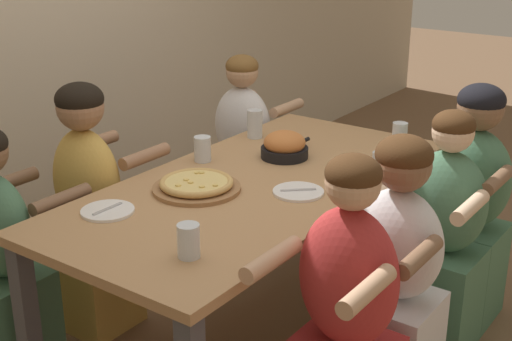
# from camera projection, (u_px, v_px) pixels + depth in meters

# --- Properties ---
(ground_plane) EXTENTS (18.00, 18.00, 0.00)m
(ground_plane) POSITION_uv_depth(u_px,v_px,m) (256.00, 336.00, 3.35)
(ground_plane) COLOR brown
(ground_plane) RESTS_ON ground
(dining_table) EXTENTS (1.98, 0.95, 0.78)m
(dining_table) POSITION_uv_depth(u_px,v_px,m) (256.00, 199.00, 3.11)
(dining_table) COLOR tan
(dining_table) RESTS_ON ground
(pizza_board_main) EXTENTS (0.37, 0.37, 0.05)m
(pizza_board_main) POSITION_uv_depth(u_px,v_px,m) (196.00, 185.00, 2.97)
(pizza_board_main) COLOR #996B42
(pizza_board_main) RESTS_ON dining_table
(skillet_bowl) EXTENTS (0.33, 0.22, 0.13)m
(skillet_bowl) POSITION_uv_depth(u_px,v_px,m) (285.00, 146.00, 3.36)
(skillet_bowl) COLOR black
(skillet_bowl) RESTS_ON dining_table
(empty_plate_a) EXTENTS (0.21, 0.21, 0.02)m
(empty_plate_a) POSITION_uv_depth(u_px,v_px,m) (298.00, 192.00, 2.95)
(empty_plate_a) COLOR white
(empty_plate_a) RESTS_ON dining_table
(empty_plate_b) EXTENTS (0.21, 0.21, 0.02)m
(empty_plate_b) POSITION_uv_depth(u_px,v_px,m) (108.00, 211.00, 2.77)
(empty_plate_b) COLOR white
(empty_plate_b) RESTS_ON dining_table
(drinking_glass_a) EXTENTS (0.06, 0.06, 0.10)m
(drinking_glass_a) POSITION_uv_depth(u_px,v_px,m) (379.00, 163.00, 3.14)
(drinking_glass_a) COLOR silver
(drinking_glass_a) RESTS_ON dining_table
(drinking_glass_b) EXTENTS (0.07, 0.07, 0.14)m
(drinking_glass_b) POSITION_uv_depth(u_px,v_px,m) (399.00, 138.00, 3.46)
(drinking_glass_b) COLOR silver
(drinking_glass_b) RESTS_ON dining_table
(drinking_glass_c) EXTENTS (0.08, 0.08, 0.12)m
(drinking_glass_c) POSITION_uv_depth(u_px,v_px,m) (189.00, 243.00, 2.40)
(drinking_glass_c) COLOR silver
(drinking_glass_c) RESTS_ON dining_table
(drinking_glass_d) EXTENTS (0.07, 0.07, 0.11)m
(drinking_glass_d) POSITION_uv_depth(u_px,v_px,m) (348.00, 173.00, 3.03)
(drinking_glass_d) COLOR silver
(drinking_glass_d) RESTS_ON dining_table
(drinking_glass_e) EXTENTS (0.08, 0.08, 0.15)m
(drinking_glass_e) POSITION_uv_depth(u_px,v_px,m) (255.00, 126.00, 3.65)
(drinking_glass_e) COLOR silver
(drinking_glass_e) RESTS_ON dining_table
(drinking_glass_f) EXTENTS (0.08, 0.08, 0.12)m
(drinking_glass_f) POSITION_uv_depth(u_px,v_px,m) (203.00, 150.00, 3.31)
(drinking_glass_f) COLOR silver
(drinking_glass_f) RESTS_ON dining_table
(diner_near_center) EXTENTS (0.51, 0.40, 1.13)m
(diner_near_center) POSITION_uv_depth(u_px,v_px,m) (394.00, 284.00, 2.75)
(diner_near_center) COLOR silver
(diner_near_center) RESTS_ON ground
(diner_near_midright) EXTENTS (0.51, 0.40, 1.11)m
(diner_near_midright) POSITION_uv_depth(u_px,v_px,m) (442.00, 245.00, 3.12)
(diner_near_midright) COLOR #477556
(diner_near_midright) RESTS_ON ground
(diner_near_midleft) EXTENTS (0.51, 0.40, 1.17)m
(diner_near_midleft) POSITION_uv_depth(u_px,v_px,m) (345.00, 329.00, 2.45)
(diner_near_midleft) COLOR #B22D2D
(diner_near_midleft) RESTS_ON ground
(diner_far_right) EXTENTS (0.51, 0.40, 1.12)m
(diner_far_right) POSITION_uv_depth(u_px,v_px,m) (243.00, 158.00, 4.19)
(diner_far_right) COLOR silver
(diner_far_right) RESTS_ON ground
(diner_far_midleft) EXTENTS (0.51, 0.40, 1.19)m
(diner_far_midleft) POSITION_uv_depth(u_px,v_px,m) (90.00, 217.00, 3.28)
(diner_far_midleft) COLOR gold
(diner_far_midleft) RESTS_ON ground
(diner_near_right) EXTENTS (0.51, 0.40, 1.16)m
(diner_near_right) POSITION_uv_depth(u_px,v_px,m) (469.00, 212.00, 3.36)
(diner_near_right) COLOR #477556
(diner_near_right) RESTS_ON ground
(diner_far_left) EXTENTS (0.51, 0.40, 1.11)m
(diner_far_left) POSITION_uv_depth(u_px,v_px,m) (1.00, 268.00, 2.92)
(diner_far_left) COLOR #477556
(diner_far_left) RESTS_ON ground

